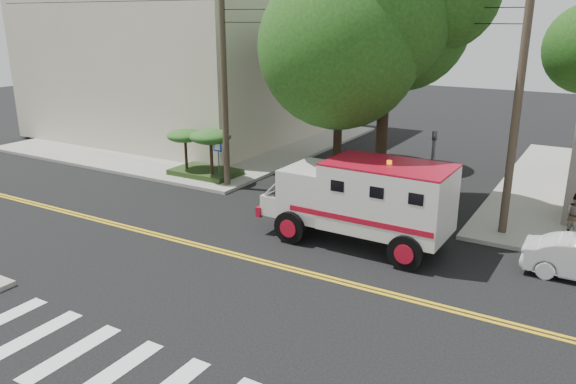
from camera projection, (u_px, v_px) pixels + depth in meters
The scene contains 12 objects.
ground at pixel (257, 260), 17.86m from camera, with size 100.00×100.00×0.00m, color black.
sidewalk_nw at pixel (198, 138), 35.49m from camera, with size 17.00×17.00×0.15m, color gray.
building_left at pixel (185, 54), 36.18m from camera, with size 16.00×14.00×10.00m, color #BFBA9D.
utility_pole_left at pixel (224, 88), 24.17m from camera, with size 0.28×0.28×9.00m, color #382D23.
utility_pole_right at pixel (517, 109), 18.54m from camera, with size 0.28×0.28×9.00m, color #382D23.
tree_main at pixel (396, 23), 19.87m from camera, with size 6.08×5.70×9.85m.
tree_left at pixel (344, 53), 27.13m from camera, with size 4.48×4.20×7.70m.
traffic_signal at pixel (432, 169), 19.95m from camera, with size 0.15×0.18×3.60m.
accessibility_sign at pixel (218, 156), 25.54m from camera, with size 0.45×0.10×2.02m.
palm_planter at pixel (203, 145), 26.43m from camera, with size 3.52×2.63×2.36m.
armored_truck at pixel (363, 198), 18.64m from camera, with size 6.50×2.71×2.94m.
pedestrian_b at pixel (575, 215), 19.20m from camera, with size 0.77×0.60×1.58m, color gray.
Camera 1 is at (9.22, -13.59, 7.41)m, focal length 35.00 mm.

